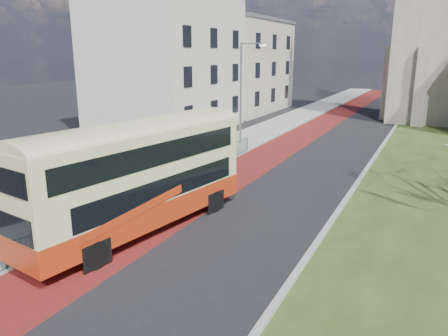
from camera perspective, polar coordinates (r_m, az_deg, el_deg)
The scene contains 11 objects.
ground at distance 18.72m, azimuth -7.95°, elevation -8.38°, with size 160.00×160.00×0.00m, color black.
road_carriageway at distance 35.91m, azimuth 12.24°, elevation 2.72°, with size 9.00×120.00×0.01m, color black.
bus_lane at distance 36.63m, azimuth 8.14°, elevation 3.15°, with size 3.40×120.00×0.01m, color #591414.
pavement_west at distance 37.93m, azimuth 2.68°, elevation 3.77°, with size 4.00×120.00×0.12m, color gray.
kerb_west at distance 37.20m, azimuth 5.51°, elevation 3.50°, with size 0.25×120.00×0.13m, color #999993.
kerb_east at distance 37.07m, azimuth 19.92°, elevation 2.64°, with size 0.25×80.00×0.13m, color #999993.
pedestrian_railing at distance 23.20m, azimuth -8.55°, elevation -2.32°, with size 0.07×24.00×1.12m.
street_block_near at distance 43.30m, azimuth -7.41°, elevation 13.64°, with size 10.30×14.30×13.00m.
street_block_far at distance 57.35m, azimuth 1.67°, elevation 13.27°, with size 10.30×16.30×11.50m.
streetlamp at distance 35.24m, azimuth 2.44°, elevation 10.37°, with size 2.13×0.18×8.00m.
bus at distance 18.22m, azimuth -11.14°, elevation -0.56°, with size 4.23×11.09×4.53m.
Camera 1 is at (9.81, -14.15, 7.34)m, focal length 35.00 mm.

